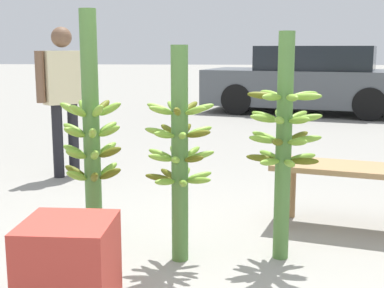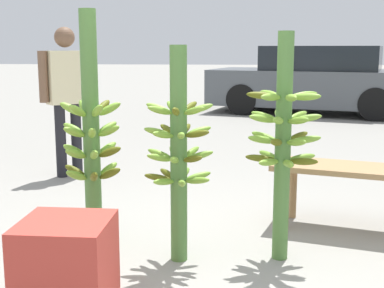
% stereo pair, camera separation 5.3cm
% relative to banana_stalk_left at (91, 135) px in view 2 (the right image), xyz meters
% --- Properties ---
extents(ground_plane, '(80.00, 80.00, 0.00)m').
position_rel_banana_stalk_left_xyz_m(ground_plane, '(0.62, -0.53, -0.77)').
color(ground_plane, gray).
extents(banana_stalk_left, '(0.43, 0.42, 1.58)m').
position_rel_banana_stalk_left_xyz_m(banana_stalk_left, '(0.00, 0.00, 0.00)').
color(banana_stalk_left, '#4C7A38').
rests_on(banana_stalk_left, ground_plane).
extents(banana_stalk_center, '(0.44, 0.44, 1.35)m').
position_rel_banana_stalk_left_xyz_m(banana_stalk_center, '(0.60, -0.18, -0.07)').
color(banana_stalk_center, '#4C7A38').
rests_on(banana_stalk_center, ground_plane).
extents(banana_stalk_right, '(0.47, 0.47, 1.44)m').
position_rel_banana_stalk_left_xyz_m(banana_stalk_right, '(1.24, -0.10, 0.00)').
color(banana_stalk_right, '#4C7A38').
rests_on(banana_stalk_right, ground_plane).
extents(vendor_person, '(0.49, 0.45, 1.54)m').
position_rel_banana_stalk_left_xyz_m(vendor_person, '(-0.81, 1.98, 0.15)').
color(vendor_person, black).
rests_on(vendor_person, ground_plane).
extents(market_bench, '(1.38, 0.77, 0.49)m').
position_rel_banana_stalk_left_xyz_m(market_bench, '(1.88, 0.46, -0.36)').
color(market_bench, '#99754C').
rests_on(market_bench, ground_plane).
extents(parked_car, '(4.43, 2.86, 1.37)m').
position_rel_banana_stalk_left_xyz_m(parked_car, '(2.50, 7.78, -0.10)').
color(parked_car, '#4C5156').
rests_on(parked_car, ground_plane).
extents(produce_crate, '(0.46, 0.46, 0.46)m').
position_rel_banana_stalk_left_xyz_m(produce_crate, '(0.08, -0.84, -0.54)').
color(produce_crate, '#B2382D').
rests_on(produce_crate, ground_plane).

